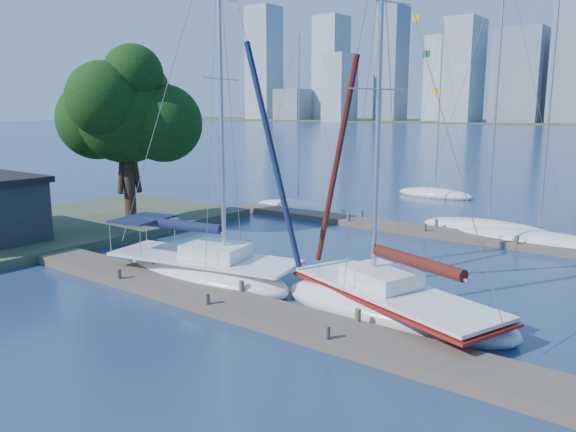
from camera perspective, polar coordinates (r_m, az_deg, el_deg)
The scene contains 11 objects.
ground at distance 20.77m, azimuth -6.39°, elevation -9.26°, with size 700.00×700.00×0.00m, color #172A4C.
near_dock at distance 20.70m, azimuth -6.40°, elevation -8.73°, with size 26.00×2.00×0.40m, color brown.
far_dock at distance 32.93m, azimuth 15.86°, elevation -1.77°, with size 30.00×1.80×0.36m, color brown.
shore at distance 35.65m, azimuth -23.13°, elevation -1.18°, with size 12.00×22.00×0.50m, color #38472D.
tree at distance 33.38m, azimuth -16.18°, elevation 10.38°, with size 8.00×7.29×10.58m.
sailboat_navy at distance 23.78m, azimuth -8.57°, elevation -3.84°, with size 9.22×4.55×14.80m.
sailboat_maroon at distance 19.72m, azimuth 10.59°, elevation -7.20°, with size 9.13×5.57×13.89m.
bg_boat_0 at distance 39.92m, azimuth 1.05°, elevation 0.88°, with size 7.36×2.37×12.49m.
bg_boat_2 at distance 34.53m, azimuth 19.62°, elevation -1.21°, with size 8.15×4.71×15.63m.
bg_boat_3 at distance 32.37m, azimuth 24.08°, elevation -2.32°, with size 9.12×3.79×15.37m.
bg_boat_6 at distance 48.02m, azimuth 14.70°, elevation 2.24°, with size 6.66×4.52×14.27m.
Camera 1 is at (13.55, -14.06, 7.07)m, focal length 35.00 mm.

